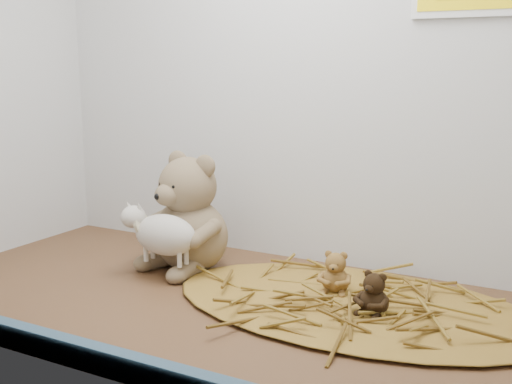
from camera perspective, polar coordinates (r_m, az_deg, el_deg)
The scene contains 7 objects.
alcove_shell at distance 111.25cm, azimuth -0.06°, elevation 13.70°, with size 120.40×60.20×90.40cm.
front_rail at distance 88.90cm, azimuth -12.14°, elevation -14.72°, with size 119.28×2.20×3.60cm, color #3D5E74.
straw_bed at distance 110.81cm, azimuth 8.65°, elevation -9.85°, with size 65.09×37.80×1.26cm, color brown.
main_teddy at distance 127.85cm, azimuth -5.87°, elevation -1.70°, with size 18.85×19.90×23.38cm, color #8E7857, non-canonical shape.
toy_lamb at distance 121.94cm, azimuth -8.06°, elevation -3.79°, with size 16.83×10.27×10.87cm, color beige, non-canonical shape.
mini_teddy_tan at distance 113.77cm, azimuth 7.09°, elevation -6.90°, with size 6.01×6.34×7.45cm, color #935F30, non-canonical shape.
mini_teddy_brown at distance 105.03cm, azimuth 10.48°, elevation -8.68°, with size 5.75×6.07×7.14cm, color black, non-canonical shape.
Camera 1 is at (52.95, -88.75, 40.61)cm, focal length 45.00 mm.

